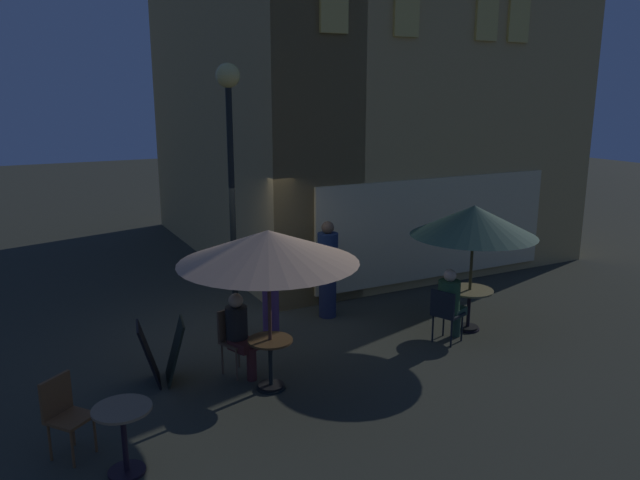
% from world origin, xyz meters
% --- Properties ---
extents(ground_plane, '(60.00, 60.00, 0.00)m').
position_xyz_m(ground_plane, '(0.00, 0.00, 0.00)').
color(ground_plane, '#34362B').
extents(cafe_building, '(8.14, 9.02, 7.73)m').
position_xyz_m(cafe_building, '(3.29, 3.77, 3.86)').
color(cafe_building, tan).
rests_on(cafe_building, ground).
extents(street_lamp_near_corner, '(0.38, 0.38, 4.44)m').
position_xyz_m(street_lamp_near_corner, '(-0.15, 0.37, 3.31)').
color(street_lamp_near_corner, black).
rests_on(street_lamp_near_corner, ground).
extents(menu_sandwich_board, '(0.72, 0.65, 0.87)m').
position_xyz_m(menu_sandwich_board, '(-1.69, -0.87, 0.45)').
color(menu_sandwich_board, black).
rests_on(menu_sandwich_board, ground).
extents(cafe_table_0, '(0.79, 0.79, 0.72)m').
position_xyz_m(cafe_table_0, '(3.46, -1.31, 0.55)').
color(cafe_table_0, black).
rests_on(cafe_table_0, ground).
extents(cafe_table_1, '(0.61, 0.61, 0.73)m').
position_xyz_m(cafe_table_1, '(-0.42, -1.75, 0.48)').
color(cafe_table_1, black).
rests_on(cafe_table_1, ground).
extents(cafe_table_2, '(0.63, 0.63, 0.77)m').
position_xyz_m(cafe_table_2, '(-2.56, -2.83, 0.52)').
color(cafe_table_2, black).
rests_on(cafe_table_2, ground).
extents(patio_umbrella_0, '(2.10, 2.10, 2.18)m').
position_xyz_m(patio_umbrella_0, '(3.46, -1.31, 1.91)').
color(patio_umbrella_0, black).
rests_on(patio_umbrella_0, ground).
extents(patio_umbrella_1, '(2.41, 2.41, 2.25)m').
position_xyz_m(patio_umbrella_1, '(-0.42, -1.75, 2.02)').
color(patio_umbrella_1, black).
rests_on(patio_umbrella_1, ground).
extents(cafe_chair_0, '(0.55, 0.55, 0.91)m').
position_xyz_m(cafe_chair_0, '(2.72, -1.59, 0.56)').
color(cafe_chair_0, black).
rests_on(cafe_chair_0, ground).
extents(cafe_chair_1, '(0.51, 0.51, 0.96)m').
position_xyz_m(cafe_chair_1, '(-0.69, -1.02, 0.58)').
color(cafe_chair_1, brown).
rests_on(cafe_chair_1, ground).
extents(cafe_chair_2, '(0.59, 0.59, 0.93)m').
position_xyz_m(cafe_chair_2, '(-3.08, -2.16, 0.56)').
color(cafe_chair_2, brown).
rests_on(cafe_chair_2, ground).
extents(patron_seated_0, '(0.54, 0.46, 1.24)m').
position_xyz_m(patron_seated_0, '(2.85, -1.54, 0.70)').
color(patron_seated_0, '#2B4837').
rests_on(patron_seated_0, ground).
extents(patron_seated_1, '(0.42, 0.51, 1.23)m').
position_xyz_m(patron_seated_1, '(-0.64, -1.16, 0.69)').
color(patron_seated_1, '#522221').
rests_on(patron_seated_1, ground).
extents(patron_standing_2, '(0.37, 0.37, 1.78)m').
position_xyz_m(patron_standing_2, '(1.61, 0.38, 0.89)').
color(patron_standing_2, '#222B47').
rests_on(patron_standing_2, ground).
extents(patron_standing_3, '(0.32, 0.32, 1.63)m').
position_xyz_m(patron_standing_3, '(0.35, 0.03, 0.82)').
color(patron_standing_3, '#573768').
rests_on(patron_standing_3, ground).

